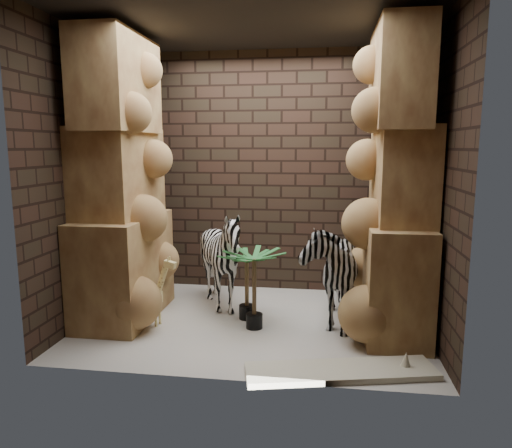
% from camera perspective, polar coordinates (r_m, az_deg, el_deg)
% --- Properties ---
extents(floor, '(3.50, 3.50, 0.00)m').
position_cam_1_polar(floor, '(5.06, -0.46, -11.86)').
color(floor, beige).
rests_on(floor, ground).
extents(ceiling, '(3.50, 3.50, 0.00)m').
position_cam_1_polar(ceiling, '(4.86, -0.51, 23.30)').
color(ceiling, black).
rests_on(ceiling, ground).
extents(wall_back, '(3.50, 0.00, 3.50)m').
position_cam_1_polar(wall_back, '(5.96, 1.33, 6.19)').
color(wall_back, black).
rests_on(wall_back, ground).
extents(wall_front, '(3.50, 0.00, 3.50)m').
position_cam_1_polar(wall_front, '(3.50, -3.57, 3.92)').
color(wall_front, black).
rests_on(wall_front, ground).
extents(wall_left, '(0.00, 3.00, 3.00)m').
position_cam_1_polar(wall_left, '(5.28, -19.70, 5.23)').
color(wall_left, black).
rests_on(wall_left, ground).
extents(wall_right, '(0.00, 3.00, 3.00)m').
position_cam_1_polar(wall_right, '(4.79, 20.78, 4.80)').
color(wall_right, black).
rests_on(wall_right, ground).
extents(rock_pillar_left, '(0.68, 1.30, 3.00)m').
position_cam_1_polar(rock_pillar_left, '(5.13, -16.22, 5.30)').
color(rock_pillar_left, tan).
rests_on(rock_pillar_left, floor).
extents(rock_pillar_right, '(0.58, 1.25, 3.00)m').
position_cam_1_polar(rock_pillar_right, '(4.73, 16.86, 4.95)').
color(rock_pillar_right, tan).
rests_on(rock_pillar_right, floor).
extents(zebra_right, '(0.59, 1.09, 1.29)m').
position_cam_1_polar(zebra_right, '(4.97, 8.88, -4.52)').
color(zebra_right, white).
rests_on(zebra_right, floor).
extents(zebra_left, '(1.22, 1.37, 1.05)m').
position_cam_1_polar(zebra_left, '(5.30, -4.16, -4.91)').
color(zebra_left, white).
rests_on(zebra_left, floor).
extents(giraffe_toy, '(0.41, 0.20, 0.76)m').
position_cam_1_polar(giraffe_toy, '(5.01, -12.90, -7.71)').
color(giraffe_toy, '#FCEB97').
rests_on(giraffe_toy, floor).
extents(palm_front, '(0.36, 0.36, 0.74)m').
position_cam_1_polar(palm_front, '(5.05, -1.12, -7.46)').
color(palm_front, '#19551D').
rests_on(palm_front, floor).
extents(palm_back, '(0.36, 0.36, 0.82)m').
position_cam_1_polar(palm_back, '(4.78, -0.21, -7.91)').
color(palm_back, '#19551D').
rests_on(palm_back, floor).
extents(surfboard, '(1.60, 0.72, 0.05)m').
position_cam_1_polar(surfboard, '(4.06, 10.27, -17.19)').
color(surfboard, beige).
rests_on(surfboard, floor).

